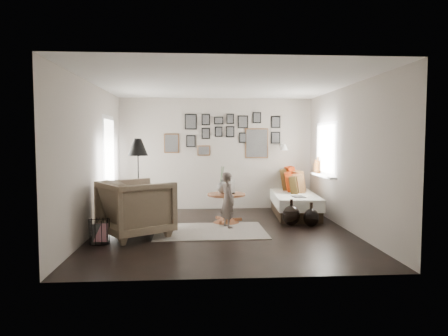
{
  "coord_description": "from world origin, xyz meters",
  "views": [
    {
      "loc": [
        -0.45,
        -6.98,
        1.63
      ],
      "look_at": [
        0.05,
        0.5,
        1.1
      ],
      "focal_mm": 32.0,
      "sensor_mm": 36.0,
      "label": 1
    }
  ],
  "objects": [
    {
      "name": "window_right",
      "position": [
        2.18,
        1.34,
        0.93
      ],
      "size": [
        0.15,
        1.32,
        1.3
      ],
      "color": "white",
      "rests_on": "wall_right"
    },
    {
      "name": "gallery_wall",
      "position": [
        0.29,
        2.38,
        1.74
      ],
      "size": [
        2.74,
        0.03,
        1.08
      ],
      "color": "brown",
      "rests_on": "wall_back"
    },
    {
      "name": "floor_lamp",
      "position": [
        -1.6,
        0.82,
        1.43
      ],
      "size": [
        0.39,
        0.39,
        1.66
      ],
      "rotation": [
        0.0,
        0.0,
        0.31
      ],
      "color": "black",
      "rests_on": "ground"
    },
    {
      "name": "ceiling",
      "position": [
        0.0,
        0.0,
        2.6
      ],
      "size": [
        4.8,
        4.8,
        0.0
      ],
      "primitive_type": "plane",
      "rotation": [
        3.14,
        0.0,
        0.0
      ],
      "color": "white",
      "rests_on": "wall_back"
    },
    {
      "name": "wall_right",
      "position": [
        2.25,
        0.0,
        1.3
      ],
      "size": [
        0.0,
        4.8,
        4.8
      ],
      "primitive_type": "plane",
      "rotation": [
        1.57,
        0.0,
        -1.57
      ],
      "color": "#AEA498",
      "rests_on": "ground"
    },
    {
      "name": "vase",
      "position": [
        0.03,
        0.77,
        0.75
      ],
      "size": [
        0.21,
        0.21,
        0.53
      ],
      "color": "black",
      "rests_on": "pedestal_table"
    },
    {
      "name": "armchair",
      "position": [
        -1.48,
        -0.24,
        0.48
      ],
      "size": [
        1.45,
        1.45,
        0.96
      ],
      "primitive_type": "imported",
      "rotation": [
        0.0,
        0.0,
        2.16
      ],
      "color": "#73634E",
      "rests_on": "ground"
    },
    {
      "name": "candles",
      "position": [
        0.22,
        0.75,
        0.72
      ],
      "size": [
        0.13,
        0.13,
        0.28
      ],
      "color": "black",
      "rests_on": "pedestal_table"
    },
    {
      "name": "wall_front",
      "position": [
        0.0,
        -2.4,
        1.3
      ],
      "size": [
        4.5,
        0.0,
        4.5
      ],
      "primitive_type": "plane",
      "rotation": [
        -1.57,
        0.0,
        0.0
      ],
      "color": "#AEA498",
      "rests_on": "ground"
    },
    {
      "name": "pedestal_table",
      "position": [
        0.11,
        0.75,
        0.27
      ],
      "size": [
        0.74,
        0.74,
        0.58
      ],
      "rotation": [
        0.0,
        0.0,
        -0.16
      ],
      "color": "brown",
      "rests_on": "ground"
    },
    {
      "name": "demijohn_small",
      "position": [
        1.68,
        0.3,
        0.17
      ],
      "size": [
        0.29,
        0.29,
        0.46
      ],
      "color": "black",
      "rests_on": "ground"
    },
    {
      "name": "magazine_on_daybed",
      "position": [
        1.6,
        0.97,
        0.47
      ],
      "size": [
        0.26,
        0.33,
        0.02
      ],
      "primitive_type": "cube",
      "rotation": [
        0.0,
        0.0,
        0.09
      ],
      "color": "black",
      "rests_on": "daybed"
    },
    {
      "name": "magazine_basket",
      "position": [
        -2.0,
        -0.66,
        0.19
      ],
      "size": [
        0.35,
        0.35,
        0.38
      ],
      "rotation": [
        0.0,
        0.0,
        0.14
      ],
      "color": "black",
      "rests_on": "ground"
    },
    {
      "name": "wall_back",
      "position": [
        0.0,
        2.4,
        1.3
      ],
      "size": [
        4.5,
        0.0,
        4.5
      ],
      "primitive_type": "plane",
      "rotation": [
        1.57,
        0.0,
        0.0
      ],
      "color": "#AEA498",
      "rests_on": "ground"
    },
    {
      "name": "child",
      "position": [
        0.11,
        0.32,
        0.52
      ],
      "size": [
        0.38,
        0.45,
        1.04
      ],
      "primitive_type": "imported",
      "rotation": [
        0.0,
        0.0,
        1.97
      ],
      "color": "#60524C",
      "rests_on": "ground"
    },
    {
      "name": "wall_sconce",
      "position": [
        1.55,
        2.13,
        1.46
      ],
      "size": [
        0.18,
        0.36,
        0.16
      ],
      "color": "white",
      "rests_on": "wall_back"
    },
    {
      "name": "daybed",
      "position": [
        1.65,
        1.62,
        0.33
      ],
      "size": [
        1.05,
        2.15,
        1.01
      ],
      "rotation": [
        0.0,
        0.0,
        -0.08
      ],
      "color": "black",
      "rests_on": "ground"
    },
    {
      "name": "wall_left",
      "position": [
        -2.25,
        0.0,
        1.3
      ],
      "size": [
        0.0,
        4.8,
        4.8
      ],
      "primitive_type": "plane",
      "rotation": [
        1.57,
        0.0,
        1.57
      ],
      "color": "#AEA498",
      "rests_on": "ground"
    },
    {
      "name": "rug",
      "position": [
        -0.23,
        0.04,
        0.01
      ],
      "size": [
        1.98,
        1.4,
        0.01
      ],
      "primitive_type": "cube",
      "rotation": [
        0.0,
        0.0,
        0.02
      ],
      "color": "silver",
      "rests_on": "ground"
    },
    {
      "name": "demijohn_large",
      "position": [
        1.33,
        0.42,
        0.19
      ],
      "size": [
        0.33,
        0.33,
        0.5
      ],
      "color": "black",
      "rests_on": "ground"
    },
    {
      "name": "ground",
      "position": [
        0.0,
        0.0,
        0.0
      ],
      "size": [
        4.8,
        4.8,
        0.0
      ],
      "primitive_type": "plane",
      "color": "black",
      "rests_on": "ground"
    },
    {
      "name": "door_left",
      "position": [
        -2.23,
        1.2,
        1.05
      ],
      "size": [
        0.0,
        2.14,
        2.14
      ],
      "color": "white",
      "rests_on": "wall_left"
    },
    {
      "name": "armchair_cushion",
      "position": [
        -1.45,
        -0.19,
        0.48
      ],
      "size": [
        0.61,
        0.61,
        0.2
      ],
      "primitive_type": "cube",
      "rotation": [
        -0.21,
        0.0,
        0.56
      ],
      "color": "white",
      "rests_on": "armchair"
    }
  ]
}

